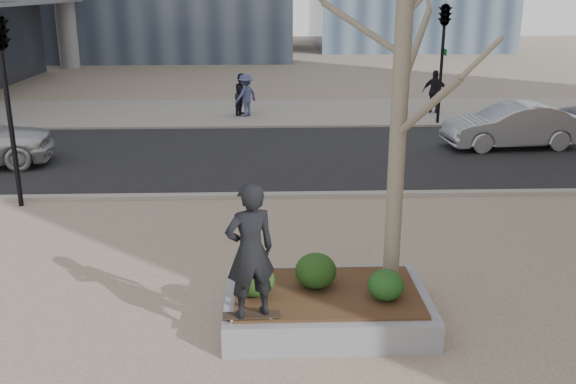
{
  "coord_description": "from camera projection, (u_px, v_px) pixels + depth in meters",
  "views": [
    {
      "loc": [
        0.11,
        -8.55,
        4.76
      ],
      "look_at": [
        0.5,
        2.0,
        1.4
      ],
      "focal_mm": 40.0,
      "sensor_mm": 36.0,
      "label": 1
    }
  ],
  "objects": [
    {
      "name": "ground",
      "position": [
        260.0,
        322.0,
        9.58
      ],
      "size": [
        120.0,
        120.0,
        0.0
      ],
      "primitive_type": "plane",
      "color": "gray",
      "rests_on": "ground"
    },
    {
      "name": "street",
      "position": [
        261.0,
        155.0,
        19.1
      ],
      "size": [
        60.0,
        8.0,
        0.02
      ],
      "primitive_type": "cube",
      "color": "black",
      "rests_on": "ground"
    },
    {
      "name": "far_sidewalk",
      "position": [
        262.0,
        112.0,
        25.76
      ],
      "size": [
        60.0,
        6.0,
        0.02
      ],
      "primitive_type": "cube",
      "color": "gray",
      "rests_on": "ground"
    },
    {
      "name": "planter",
      "position": [
        326.0,
        307.0,
        9.54
      ],
      "size": [
        3.0,
        2.0,
        0.45
      ],
      "primitive_type": "cube",
      "color": "gray",
      "rests_on": "ground"
    },
    {
      "name": "planter_mulch",
      "position": [
        327.0,
        292.0,
        9.47
      ],
      "size": [
        2.7,
        1.7,
        0.04
      ],
      "primitive_type": "cube",
      "color": "#382314",
      "rests_on": "planter"
    },
    {
      "name": "sycamore_tree",
      "position": [
        402.0,
        62.0,
        8.78
      ],
      "size": [
        2.8,
        2.8,
        6.6
      ],
      "primitive_type": null,
      "color": "gray",
      "rests_on": "planter_mulch"
    },
    {
      "name": "shrub_left",
      "position": [
        255.0,
        280.0,
        9.27
      ],
      "size": [
        0.56,
        0.56,
        0.48
      ],
      "primitive_type": "ellipsoid",
      "color": "#193511",
      "rests_on": "planter_mulch"
    },
    {
      "name": "shrub_middle",
      "position": [
        316.0,
        271.0,
        9.53
      ],
      "size": [
        0.62,
        0.62,
        0.53
      ],
      "primitive_type": "ellipsoid",
      "color": "#153A12",
      "rests_on": "planter_mulch"
    },
    {
      "name": "shrub_right",
      "position": [
        386.0,
        285.0,
        9.16
      ],
      "size": [
        0.52,
        0.52,
        0.44
      ],
      "primitive_type": "ellipsoid",
      "color": "#133B16",
      "rests_on": "planter_mulch"
    },
    {
      "name": "skateboard",
      "position": [
        251.0,
        317.0,
        8.73
      ],
      "size": [
        0.79,
        0.24,
        0.08
      ],
      "primitive_type": null,
      "rotation": [
        0.0,
        0.0,
        0.05
      ],
      "color": "black",
      "rests_on": "planter"
    },
    {
      "name": "skateboarder",
      "position": [
        250.0,
        251.0,
        8.43
      ],
      "size": [
        0.8,
        0.66,
        1.87
      ],
      "primitive_type": "imported",
      "rotation": [
        0.0,
        0.0,
        3.51
      ],
      "color": "black",
      "rests_on": "skateboard"
    },
    {
      "name": "car_silver",
      "position": [
        512.0,
        126.0,
        19.82
      ],
      "size": [
        4.26,
        1.8,
        1.37
      ],
      "primitive_type": "imported",
      "rotation": [
        0.0,
        0.0,
        4.8
      ],
      "color": "#96989D",
      "rests_on": "street"
    },
    {
      "name": "pedestrian_a",
      "position": [
        243.0,
        94.0,
        24.95
      ],
      "size": [
        0.84,
        0.94,
        1.61
      ],
      "primitive_type": "imported",
      "rotation": [
        0.0,
        0.0,
        1.22
      ],
      "color": "black",
      "rests_on": "far_sidewalk"
    },
    {
      "name": "pedestrian_b",
      "position": [
        246.0,
        95.0,
        24.67
      ],
      "size": [
        1.16,
        1.17,
        1.62
      ],
      "primitive_type": "imported",
      "rotation": [
        0.0,
        0.0,
        3.95
      ],
      "color": "#404973",
      "rests_on": "far_sidewalk"
    },
    {
      "name": "pedestrian_c",
      "position": [
        435.0,
        92.0,
        25.35
      ],
      "size": [
        1.06,
        0.7,
        1.68
      ],
      "primitive_type": "imported",
      "rotation": [
        0.0,
        0.0,
        2.82
      ],
      "color": "black",
      "rests_on": "far_sidewalk"
    },
    {
      "name": "traffic_light_near",
      "position": [
        9.0,
        108.0,
        14.03
      ],
      "size": [
        0.6,
        2.48,
        4.5
      ],
      "primitive_type": null,
      "color": "black",
      "rests_on": "ground"
    },
    {
      "name": "traffic_light_far",
      "position": [
        442.0,
        62.0,
        23.03
      ],
      "size": [
        0.6,
        2.48,
        4.5
      ],
      "primitive_type": null,
      "color": "black",
      "rests_on": "ground"
    }
  ]
}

